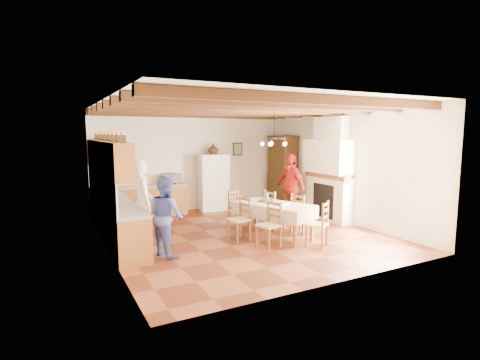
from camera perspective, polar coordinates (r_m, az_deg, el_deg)
name	(u,v)px	position (r m, az deg, el deg)	size (l,w,h in m)	color
floor	(242,235)	(8.92, 0.33, -8.31)	(6.00, 6.50, 0.02)	#4E200F
ceiling	(242,105)	(8.62, 0.34, 11.42)	(6.00, 6.50, 0.02)	silver
wall_back	(193,161)	(11.61, -7.25, 2.82)	(6.00, 0.02, 3.00)	beige
wall_front	(341,190)	(5.98, 15.17, -1.46)	(6.00, 0.02, 3.00)	beige
wall_left	(105,178)	(7.71, -19.83, 0.25)	(0.02, 6.50, 3.00)	beige
wall_right	(341,166)	(10.39, 15.16, 2.12)	(0.02, 6.50, 3.00)	beige
ceiling_beams	(242,109)	(8.61, 0.34, 10.76)	(6.00, 6.30, 0.16)	#3D250F
lower_cabinets_left	(115,219)	(8.96, -18.50, -5.72)	(0.60, 4.30, 0.86)	brown
lower_cabinets_back	(146,202)	(11.00, -14.19, -3.21)	(2.30, 0.60, 0.86)	brown
countertop_left	(114,200)	(8.87, -18.62, -2.89)	(0.62, 4.30, 0.04)	gray
countertop_back	(145,186)	(10.93, -14.26, -0.89)	(2.34, 0.62, 0.04)	gray
backsplash_left	(100,187)	(8.78, -20.54, -0.95)	(0.03, 4.30, 0.60)	white
backsplash_back	(142,174)	(11.17, -14.65, 0.92)	(2.30, 0.03, 0.60)	white
upper_cabinets	(106,157)	(8.74, -19.68, 3.33)	(0.35, 4.20, 0.70)	brown
fireplace	(328,169)	(10.36, 13.21, 1.60)	(0.56, 1.60, 2.80)	#EFE0CB
wall_picture	(238,149)	(12.19, -0.36, 4.73)	(0.34, 0.03, 0.42)	#321914
refrigerator	(213,182)	(11.59, -4.10, -0.32)	(0.86, 0.71, 1.73)	white
hutch	(282,171)	(12.15, 6.44, 1.34)	(0.53, 1.26, 2.29)	#352411
dining_table	(274,207)	(8.57, 5.18, -4.13)	(1.52, 1.99, 0.78)	beige
chandelier	(275,138)	(8.41, 5.30, 6.32)	(0.47, 0.47, 0.03)	black
chair_left_near	(268,224)	(7.86, 4.37, -6.77)	(0.42, 0.40, 0.96)	brown
chair_left_far	(239,219)	(8.35, -0.18, -5.92)	(0.42, 0.40, 0.96)	brown
chair_right_near	(302,213)	(9.02, 9.42, -5.02)	(0.42, 0.40, 0.96)	brown
chair_right_far	(275,209)	(9.43, 5.29, -4.42)	(0.42, 0.40, 0.96)	brown
chair_end_near	(317,224)	(8.08, 11.66, -6.51)	(0.42, 0.40, 0.96)	brown
chair_end_far	(239,209)	(9.33, -0.17, -4.52)	(0.42, 0.40, 0.96)	brown
person_man	(142,203)	(8.02, -14.66, -3.43)	(0.68, 0.44, 1.86)	white
person_woman_blue	(166,216)	(7.40, -11.19, -5.39)	(0.76, 0.59, 1.56)	#414FA8
person_woman_red	(291,187)	(10.35, 7.72, -1.04)	(1.06, 0.44, 1.81)	#B11F16
microwave	(172,179)	(11.12, -10.34, 0.20)	(0.52, 0.35, 0.29)	silver
fridge_vase	(213,149)	(11.50, -4.09, 4.77)	(0.32, 0.32, 0.33)	#352411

